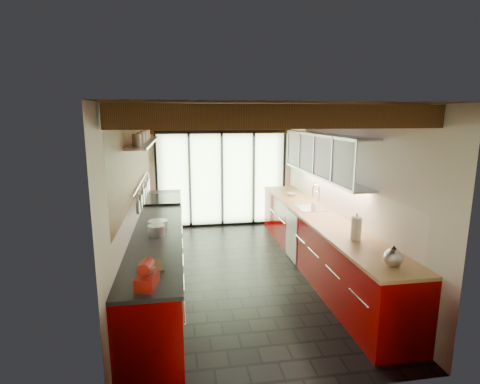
{
  "coord_description": "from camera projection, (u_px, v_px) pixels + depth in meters",
  "views": [
    {
      "loc": [
        -0.94,
        -5.59,
        2.48
      ],
      "look_at": [
        0.04,
        0.4,
        1.25
      ],
      "focal_mm": 28.0,
      "sensor_mm": 36.0,
      "label": 1
    }
  ],
  "objects": [
    {
      "name": "sink_assembly",
      "position": [
        311.0,
        206.0,
        6.45
      ],
      "size": [
        0.45,
        0.52,
        0.43
      ],
      "color": "silver",
      "rests_on": "right_counter"
    },
    {
      "name": "room_shell",
      "position": [
        242.0,
        171.0,
        5.72
      ],
      "size": [
        5.5,
        5.5,
        5.5
      ],
      "color": "silver",
      "rests_on": "ground"
    },
    {
      "name": "ceiling_beams",
      "position": [
        238.0,
        117.0,
        5.92
      ],
      "size": [
        3.14,
        5.06,
        4.9
      ],
      "color": "#593316",
      "rests_on": "ground"
    },
    {
      "name": "left_counter",
      "position": [
        160.0,
        250.0,
        5.76
      ],
      "size": [
        0.68,
        5.0,
        0.92
      ],
      "color": "#940100",
      "rests_on": "ground"
    },
    {
      "name": "ground",
      "position": [
        242.0,
        273.0,
        6.05
      ],
      "size": [
        5.5,
        5.5,
        0.0
      ],
      "primitive_type": "plane",
      "color": "black",
      "rests_on": "ground"
    },
    {
      "name": "right_counter",
      "position": [
        318.0,
        241.0,
        6.16
      ],
      "size": [
        0.68,
        5.0,
        0.92
      ],
      "color": "#940100",
      "rests_on": "ground"
    },
    {
      "name": "upper_cabinets_right",
      "position": [
        324.0,
        155.0,
        6.19
      ],
      "size": [
        0.34,
        3.0,
        3.0
      ],
      "color": "silver",
      "rests_on": "ground"
    },
    {
      "name": "glass_door",
      "position": [
        222.0,
        154.0,
        8.32
      ],
      "size": [
        2.95,
        0.1,
        2.9
      ],
      "color": "#C6EAAD",
      "rests_on": "ground"
    },
    {
      "name": "cutting_board",
      "position": [
        151.0,
        267.0,
        3.92
      ],
      "size": [
        0.29,
        0.37,
        0.03
      ],
      "primitive_type": "cube",
      "rotation": [
        0.0,
        0.0,
        0.16
      ],
      "color": "brown",
      "rests_on": "left_counter"
    },
    {
      "name": "pot_large",
      "position": [
        156.0,
        230.0,
        4.97
      ],
      "size": [
        0.3,
        0.3,
        0.14
      ],
      "primitive_type": "cylinder",
      "rotation": [
        0.0,
        0.0,
        -0.41
      ],
      "color": "silver",
      "rests_on": "left_counter"
    },
    {
      "name": "bowl",
      "position": [
        292.0,
        194.0,
        7.5
      ],
      "size": [
        0.21,
        0.21,
        0.05
      ],
      "primitive_type": "imported",
      "rotation": [
        0.0,
        0.0,
        0.09
      ],
      "color": "silver",
      "rests_on": "right_counter"
    },
    {
      "name": "left_wall_fixtures",
      "position": [
        144.0,
        162.0,
        5.7
      ],
      "size": [
        0.28,
        2.6,
        0.96
      ],
      "color": "silver",
      "rests_on": "ground"
    },
    {
      "name": "soap_bottle",
      "position": [
        314.0,
        206.0,
        6.3
      ],
      "size": [
        0.1,
        0.1,
        0.17
      ],
      "primitive_type": "imported",
      "rotation": [
        0.0,
        0.0,
        -0.37
      ],
      "color": "silver",
      "rests_on": "right_counter"
    },
    {
      "name": "kettle",
      "position": [
        393.0,
        256.0,
        3.96
      ],
      "size": [
        0.24,
        0.27,
        0.24
      ],
      "color": "silver",
      "rests_on": "right_counter"
    },
    {
      "name": "range_stove",
      "position": [
        164.0,
        223.0,
        7.16
      ],
      "size": [
        0.66,
        0.9,
        0.97
      ],
      "color": "silver",
      "rests_on": "ground"
    },
    {
      "name": "pot_small",
      "position": [
        158.0,
        224.0,
        5.33
      ],
      "size": [
        0.27,
        0.27,
        0.1
      ],
      "primitive_type": "cylinder",
      "rotation": [
        0.0,
        0.0,
        -0.0
      ],
      "color": "silver",
      "rests_on": "left_counter"
    },
    {
      "name": "stand_mixer",
      "position": [
        147.0,
        276.0,
        3.47
      ],
      "size": [
        0.22,
        0.32,
        0.27
      ],
      "color": "red",
      "rests_on": "left_counter"
    },
    {
      "name": "paper_towel",
      "position": [
        356.0,
        229.0,
        4.78
      ],
      "size": [
        0.14,
        0.14,
        0.36
      ],
      "color": "white",
      "rests_on": "right_counter"
    }
  ]
}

